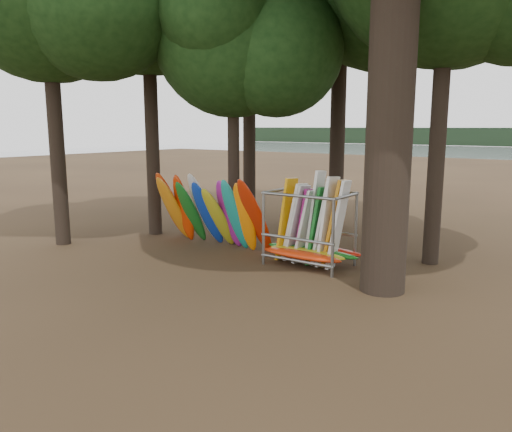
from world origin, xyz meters
The scene contains 4 objects.
ground centered at (0.00, 0.00, 0.00)m, with size 120.00×120.00×0.00m, color #47331E.
oak_5 centered at (-1.59, 2.80, 7.19)m, with size 6.24×6.24×9.92m.
kayak_row centered at (-2.04, 1.94, 1.22)m, with size 4.90×2.10×2.79m.
storage_rack centered at (2.08, 1.88, 1.06)m, with size 3.16×1.55×2.91m.
Camera 1 is at (9.44, -11.16, 4.20)m, focal length 35.00 mm.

